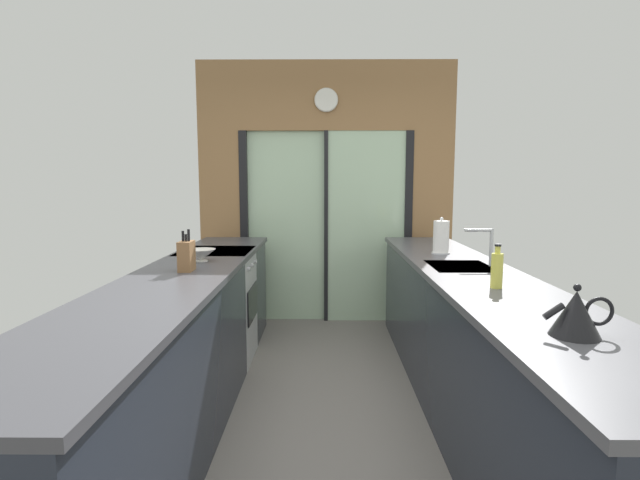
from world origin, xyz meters
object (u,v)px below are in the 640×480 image
Objects in this scene: knife_block at (186,256)px; paper_towel_roll at (441,237)px; oven_range at (217,306)px; mixing_bowl at (201,255)px; kettle at (576,313)px; soap_bottle_far at (497,269)px.

paper_towel_roll reaches higher than knife_block.
oven_range is 3.20× the size of paper_towel_roll.
paper_towel_roll is at bearing -5.04° from oven_range.
knife_block is at bearing -90.00° from mixing_bowl.
oven_range is 3.56× the size of kettle.
paper_towel_roll is (0.00, 1.20, 0.03)m from soap_bottle_far.
knife_block is 1.84m from soap_bottle_far.
mixing_bowl is 0.79× the size of kettle.
kettle is at bearing -42.25° from mixing_bowl.
paper_towel_roll is at bearing 90.05° from kettle.
paper_towel_roll is at bearing 22.23° from knife_block.
soap_bottle_far is at bearing -37.07° from oven_range.
kettle is 1.99m from paper_towel_roll.
paper_towel_roll is (-0.00, 1.99, 0.04)m from kettle.
kettle is at bearing -35.29° from knife_block.
paper_towel_roll reaches higher than soap_bottle_far.
mixing_bowl reaches higher than oven_range.
mixing_bowl is 0.36m from knife_block.
mixing_bowl is at bearing 155.00° from soap_bottle_far.
oven_range is at bearing 91.19° from knife_block.
soap_bottle_far is at bearing 90.13° from kettle.
soap_bottle_far is (1.78, -0.47, 0.00)m from knife_block.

